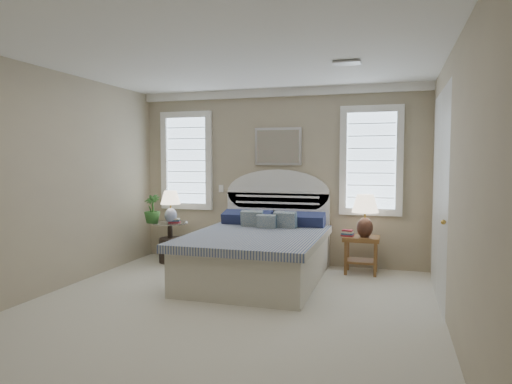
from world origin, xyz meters
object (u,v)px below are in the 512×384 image
object	(u,v)px
floor_pot	(172,250)
lamp_left	(171,203)
side_table_left	(170,237)
bed	(259,251)
lamp_right	(365,211)
nightstand_right	(361,247)

from	to	relation	value
floor_pot	lamp_left	distance (m)	0.75
side_table_left	lamp_left	size ratio (longest dim) A/B	1.24
bed	lamp_right	distance (m)	1.59
side_table_left	floor_pot	world-z (taller)	side_table_left
bed	side_table_left	world-z (taller)	bed
side_table_left	nightstand_right	size ratio (longest dim) A/B	1.19
floor_pot	lamp_left	size ratio (longest dim) A/B	0.83
nightstand_right	lamp_right	bearing A→B (deg)	-36.36
lamp_left	lamp_right	distance (m)	2.96
bed	side_table_left	xyz separation A→B (m)	(-1.65, 0.59, 0.00)
bed	lamp_left	xyz separation A→B (m)	(-1.61, 0.54, 0.55)
bed	lamp_left	bearing A→B (deg)	161.36
nightstand_right	lamp_right	distance (m)	0.52
side_table_left	floor_pot	distance (m)	0.20
bed	floor_pot	bearing A→B (deg)	160.16
nightstand_right	lamp_left	size ratio (longest dim) A/B	1.04
nightstand_right	floor_pot	xyz separation A→B (m)	(-2.90, -0.11, -0.19)
lamp_left	bed	bearing A→B (deg)	-18.64
side_table_left	lamp_right	bearing A→B (deg)	1.24
side_table_left	nightstand_right	world-z (taller)	side_table_left
bed	lamp_right	bearing A→B (deg)	25.98
bed	lamp_right	xyz separation A→B (m)	(1.35, 0.66, 0.51)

